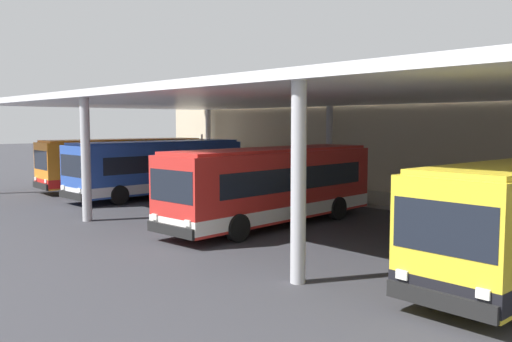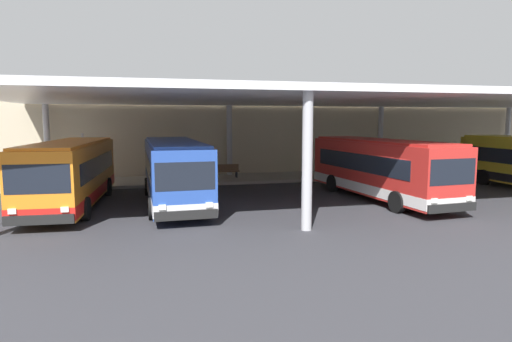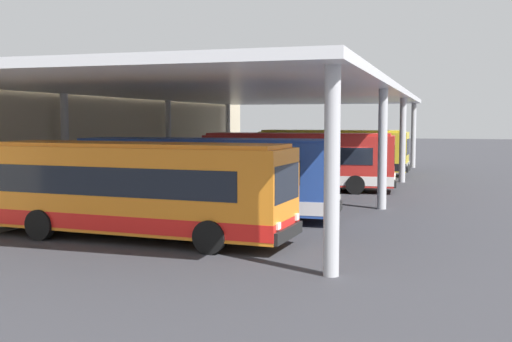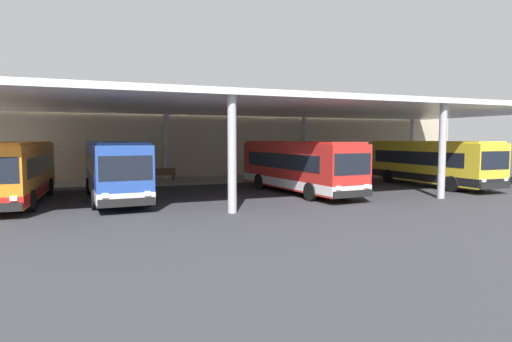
% 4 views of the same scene
% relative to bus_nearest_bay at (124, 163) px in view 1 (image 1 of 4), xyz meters
% --- Properties ---
extents(ground_plane, '(200.00, 200.00, 0.00)m').
position_rel_bus_nearest_bay_xyz_m(ground_plane, '(15.61, -4.49, -1.66)').
color(ground_plane, '#333338').
extents(platform_kerb, '(42.00, 4.50, 0.18)m').
position_rel_bus_nearest_bay_xyz_m(platform_kerb, '(15.61, 7.26, -1.57)').
color(platform_kerb, gray).
rests_on(platform_kerb, ground).
extents(station_building_facade, '(48.00, 1.60, 6.72)m').
position_rel_bus_nearest_bay_xyz_m(station_building_facade, '(15.61, 10.51, 1.70)').
color(station_building_facade, '#C1B293').
rests_on(station_building_facade, ground).
extents(canopy_shelter, '(40.00, 17.00, 5.55)m').
position_rel_bus_nearest_bay_xyz_m(canopy_shelter, '(15.61, 1.01, 3.66)').
color(canopy_shelter, silver).
rests_on(canopy_shelter, ground).
extents(bus_nearest_bay, '(3.17, 10.66, 3.17)m').
position_rel_bus_nearest_bay_xyz_m(bus_nearest_bay, '(0.00, 0.00, 0.00)').
color(bus_nearest_bay, orange).
rests_on(bus_nearest_bay, ground).
extents(bus_second_bay, '(2.93, 10.60, 3.17)m').
position_rel_bus_nearest_bay_xyz_m(bus_second_bay, '(4.84, -0.50, 0.00)').
color(bus_second_bay, '#284CA8').
rests_on(bus_second_bay, ground).
extents(bus_middle_bay, '(3.27, 10.68, 3.17)m').
position_rel_bus_nearest_bay_xyz_m(bus_middle_bay, '(15.51, -1.80, 0.00)').
color(bus_middle_bay, red).
rests_on(bus_middle_bay, ground).
extents(bench_waiting, '(1.80, 0.45, 0.92)m').
position_rel_bus_nearest_bay_xyz_m(bench_waiting, '(8.90, 7.33, -0.99)').
color(bench_waiting, brown).
rests_on(bench_waiting, platform_kerb).
extents(trash_bin, '(0.52, 0.52, 0.98)m').
position_rel_bus_nearest_bay_xyz_m(trash_bin, '(5.17, 6.88, -0.98)').
color(trash_bin, '#236638').
rests_on(trash_bin, platform_kerb).
extents(banner_sign, '(0.70, 0.12, 3.20)m').
position_rel_bus_nearest_bay_xyz_m(banner_sign, '(-0.32, 6.45, 0.32)').
color(banner_sign, '#B2B2B7').
rests_on(banner_sign, platform_kerb).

